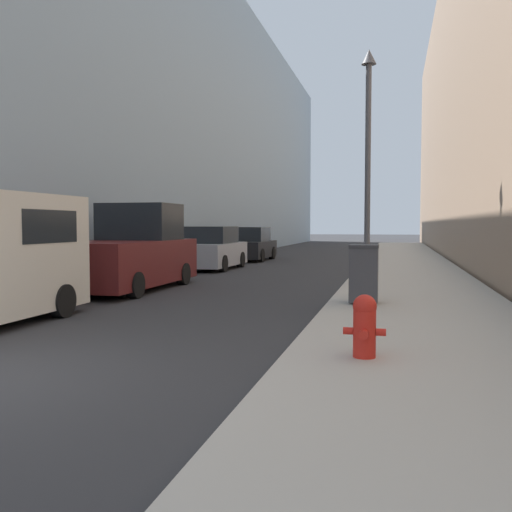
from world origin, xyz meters
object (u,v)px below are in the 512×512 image
object	(u,v)px
parked_sedan_near	(212,250)
parked_sedan_far	(250,245)
lamppost	(368,151)
trash_bin	(364,273)
pickup_truck	(129,254)
fire_hydrant	(365,324)

from	to	relation	value
parked_sedan_near	parked_sedan_far	bearing A→B (deg)	89.10
lamppost	parked_sedan_far	world-z (taller)	lamppost
lamppost	parked_sedan_near	distance (m)	8.75
trash_bin	pickup_truck	bearing A→B (deg)	160.08
pickup_truck	parked_sedan_far	distance (m)	13.01
parked_sedan_far	pickup_truck	bearing A→B (deg)	-90.50
fire_hydrant	trash_bin	distance (m)	4.94
fire_hydrant	lamppost	world-z (taller)	lamppost
fire_hydrant	parked_sedan_far	bearing A→B (deg)	108.06
lamppost	parked_sedan_near	size ratio (longest dim) A/B	1.54
parked_sedan_near	trash_bin	bearing A→B (deg)	-56.07
fire_hydrant	pickup_truck	distance (m)	9.91
lamppost	pickup_truck	bearing A→B (deg)	-162.79
lamppost	fire_hydrant	bearing A→B (deg)	-87.44
lamppost	pickup_truck	distance (m)	7.20
fire_hydrant	parked_sedan_near	xyz separation A→B (m)	(-6.70, 14.49, 0.23)
fire_hydrant	parked_sedan_near	bearing A→B (deg)	114.82
pickup_truck	parked_sedan_near	bearing A→B (deg)	89.82
trash_bin	parked_sedan_far	bearing A→B (deg)	112.45
pickup_truck	lamppost	bearing A→B (deg)	17.21
fire_hydrant	trash_bin	world-z (taller)	trash_bin
trash_bin	parked_sedan_far	world-z (taller)	parked_sedan_far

